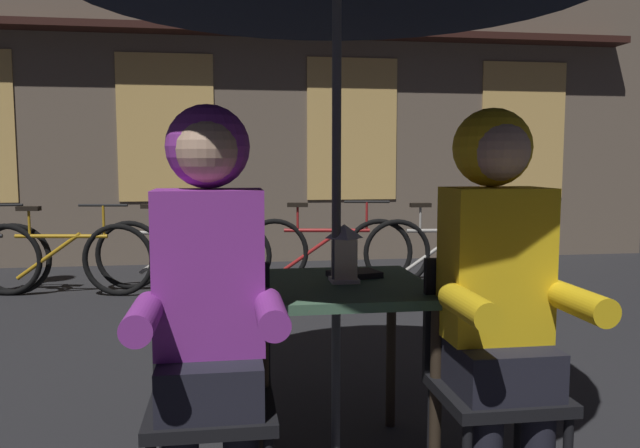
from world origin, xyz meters
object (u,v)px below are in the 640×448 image
object	(u,v)px
cafe_table	(336,308)
person_right_hooded	(498,272)
lantern	(344,252)
bicycle_second	(62,258)
chair_right	(488,369)
person_left_hooded	(209,280)
bicycle_third	(183,253)
chair_left	(212,383)
bicycle_fourth	(327,250)
book	(354,274)
bicycle_fifth	(448,251)

from	to	relation	value
cafe_table	person_right_hooded	bearing A→B (deg)	-41.57
lantern	bicycle_second	world-z (taller)	lantern
cafe_table	chair_right	size ratio (longest dim) A/B	0.85
lantern	chair_right	size ratio (longest dim) A/B	0.27
chair_right	person_left_hooded	xyz separation A→B (m)	(-0.96, -0.06, 0.36)
lantern	bicycle_third	distance (m)	3.71
chair_right	person_right_hooded	distance (m)	0.36
cafe_table	bicycle_third	distance (m)	3.69
chair_right	bicycle_third	bearing A→B (deg)	108.56
chair_left	bicycle_fourth	world-z (taller)	chair_left
cafe_table	chair_right	bearing A→B (deg)	-37.55
chair_right	bicycle_third	distance (m)	4.17
chair_right	book	distance (m)	0.67
person_left_hooded	bicycle_fifth	bearing A→B (deg)	60.22
lantern	bicycle_fourth	world-z (taller)	lantern
person_left_hooded	bicycle_second	distance (m)	4.18
chair_left	bicycle_fourth	distance (m)	4.08
bicycle_second	person_left_hooded	bearing A→B (deg)	-69.81
person_right_hooded	book	distance (m)	0.67
cafe_table	chair_left	size ratio (longest dim) A/B	0.85
person_left_hooded	bicycle_fifth	world-z (taller)	person_left_hooded
chair_right	bicycle_fifth	size ratio (longest dim) A/B	0.52
bicycle_second	bicycle_third	world-z (taller)	same
person_left_hooded	bicycle_third	bearing A→B (deg)	95.22
lantern	chair_right	xyz separation A→B (m)	(0.45, -0.38, -0.37)
chair_left	bicycle_third	world-z (taller)	chair_left
cafe_table	lantern	world-z (taller)	lantern
bicycle_second	bicycle_third	size ratio (longest dim) A/B	1.00
bicycle_third	bicycle_fourth	world-z (taller)	same
person_right_hooded	cafe_table	bearing A→B (deg)	138.43
chair_right	bicycle_second	world-z (taller)	chair_right
lantern	bicycle_second	bearing A→B (deg)	119.40
bicycle_second	book	xyz separation A→B (m)	(2.01, -3.35, 0.41)
chair_left	cafe_table	bearing A→B (deg)	37.55
bicycle_fifth	person_left_hooded	bearing A→B (deg)	-119.78
person_left_hooded	chair_right	bearing A→B (deg)	3.39
chair_left	chair_right	distance (m)	0.96
person_left_hooded	cafe_table	bearing A→B (deg)	41.57
lantern	person_right_hooded	distance (m)	0.63
chair_left	bicycle_second	size ratio (longest dim) A/B	0.52
cafe_table	person_left_hooded	distance (m)	0.67
chair_left	chair_right	size ratio (longest dim) A/B	1.00
bicycle_second	cafe_table	bearing A→B (deg)	-61.13
lantern	person_left_hooded	xyz separation A→B (m)	(-0.51, -0.44, -0.01)
person_left_hooded	bicycle_second	bearing A→B (deg)	110.19
bicycle_second	person_right_hooded	bearing A→B (deg)	-58.43
person_left_hooded	book	xyz separation A→B (m)	(0.58, 0.54, -0.09)
bicycle_fourth	bicycle_fifth	size ratio (longest dim) A/B	0.99
chair_left	person_left_hooded	world-z (taller)	person_left_hooded
bicycle_third	bicycle_fifth	world-z (taller)	same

